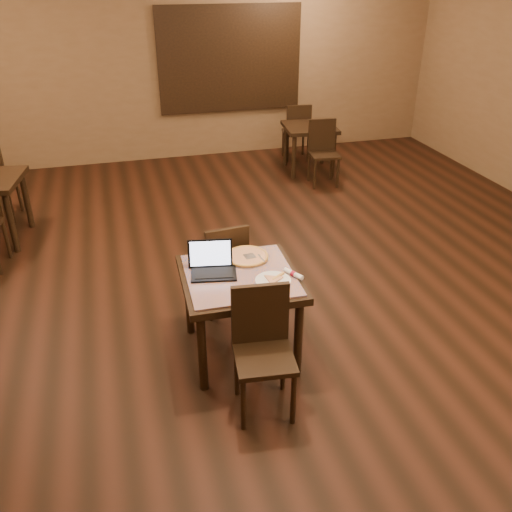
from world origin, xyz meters
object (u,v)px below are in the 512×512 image
object	(u,v)px
tiled_table	(240,285)
other_table_a_chair_far	(297,129)
chair_main_far	(225,264)
chair_main_near	(262,343)
other_table_a_chair_near	(323,148)
pizza_pan	(247,258)
laptop	(212,264)
other_table_a	(310,133)

from	to	relation	value
tiled_table	other_table_a_chair_far	bearing A→B (deg)	67.22
tiled_table	chair_main_far	bearing A→B (deg)	91.00
chair_main_near	other_table_a_chair_near	world-z (taller)	chair_main_near
pizza_pan	laptop	bearing A→B (deg)	-157.37
other_table_a_chair_far	laptop	bearing A→B (deg)	69.42
other_table_a	other_table_a_chair_far	size ratio (longest dim) A/B	0.91
chair_main_near	other_table_a	size ratio (longest dim) A/B	1.13
laptop	other_table_a_chair_far	size ratio (longest dim) A/B	0.42
chair_main_near	other_table_a_chair_far	world-z (taller)	chair_main_near
pizza_pan	other_table_a	bearing A→B (deg)	62.55
chair_main_near	laptop	world-z (taller)	laptop
laptop	chair_main_near	bearing A→B (deg)	-63.57
chair_main_far	pizza_pan	distance (m)	0.47
chair_main_near	other_table_a	distance (m)	5.21
pizza_pan	other_table_a	xyz separation A→B (m)	(2.02, 3.89, -0.17)
other_table_a_chair_far	chair_main_far	bearing A→B (deg)	68.81
tiled_table	laptop	size ratio (longest dim) A/B	2.41
tiled_table	other_table_a_chair_near	world-z (taller)	other_table_a_chair_near
chair_main_far	other_table_a_chair_near	bearing A→B (deg)	-131.51
tiled_table	pizza_pan	world-z (taller)	pizza_pan
laptop	other_table_a_chair_near	distance (m)	4.21
chair_main_near	pizza_pan	world-z (taller)	chair_main_near
pizza_pan	other_table_a_chair_near	xyz separation A→B (m)	(2.03, 3.35, -0.24)
other_table_a_chair_near	tiled_table	bearing A→B (deg)	-114.47
tiled_table	other_table_a_chair_far	xyz separation A→B (m)	(2.13, 4.68, -0.13)
tiled_table	chair_main_near	size ratio (longest dim) A/B	0.98
laptop	other_table_a	distance (m)	4.66
tiled_table	other_table_a_chair_near	size ratio (longest dim) A/B	1.02
other_table_a_chair_near	pizza_pan	bearing A→B (deg)	-114.77
chair_main_far	other_table_a	world-z (taller)	chair_main_far
other_table_a	chair_main_near	bearing A→B (deg)	-107.72
pizza_pan	other_table_a_chair_near	world-z (taller)	other_table_a_chair_near
tiled_table	chair_main_far	world-z (taller)	chair_main_far
other_table_a_chair_near	other_table_a_chair_far	distance (m)	1.09
pizza_pan	other_table_a	world-z (taller)	pizza_pan
chair_main_far	chair_main_near	bearing A→B (deg)	84.38
chair_main_near	other_table_a	world-z (taller)	chair_main_near
tiled_table	laptop	xyz separation A→B (m)	(-0.20, 0.11, 0.17)
chair_main_near	tiled_table	bearing A→B (deg)	97.33
chair_main_far	laptop	world-z (taller)	laptop
chair_main_near	pizza_pan	xyz separation A→B (m)	(0.11, 0.86, 0.22)
tiled_table	other_table_a	size ratio (longest dim) A/B	1.11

